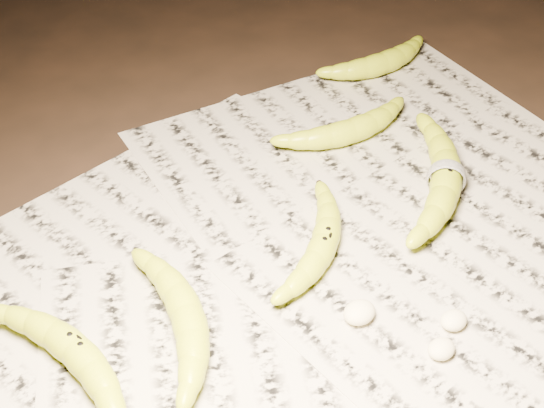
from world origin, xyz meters
TOP-DOWN VIEW (x-y plane):
  - ground at (0.00, 0.00)m, footprint 3.00×3.00m
  - newspaper_patch at (0.01, -0.04)m, footprint 0.90×0.70m
  - banana_left_a at (-0.29, 0.01)m, footprint 0.08×0.21m
  - banana_left_b at (-0.18, -0.02)m, footprint 0.12×0.20m
  - banana_center at (0.00, -0.03)m, footprint 0.18×0.15m
  - banana_taped at (0.20, -0.04)m, footprint 0.22×0.20m
  - banana_upper_a at (0.19, 0.11)m, footprint 0.19×0.09m
  - banana_upper_b at (0.35, 0.22)m, footprint 0.18×0.08m
  - measuring_tape at (0.20, -0.04)m, footprint 0.03×0.04m
  - flesh_chunk_a at (-0.03, -0.13)m, footprint 0.04×0.03m
  - flesh_chunk_b at (-0.00, -0.22)m, footprint 0.03×0.03m
  - flesh_chunk_c at (0.04, -0.20)m, footprint 0.03×0.03m

SIDE VIEW (x-z plane):
  - ground at x=0.00m, z-range 0.00..0.00m
  - newspaper_patch at x=0.01m, z-range 0.00..0.01m
  - flesh_chunk_b at x=0.00m, z-range 0.01..0.03m
  - flesh_chunk_c at x=0.04m, z-range 0.01..0.03m
  - flesh_chunk_a at x=-0.03m, z-range 0.01..0.03m
  - banana_center at x=0.00m, z-range 0.01..0.04m
  - banana_left_a at x=-0.29m, z-range 0.01..0.04m
  - banana_upper_a at x=0.19m, z-range 0.01..0.04m
  - banana_upper_b at x=0.35m, z-range 0.01..0.04m
  - banana_left_b at x=-0.18m, z-range 0.01..0.04m
  - banana_taped at x=0.20m, z-range 0.01..0.05m
  - measuring_tape at x=0.20m, z-range 0.00..0.05m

